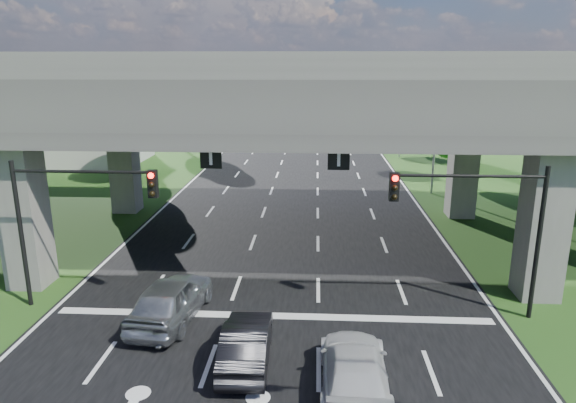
# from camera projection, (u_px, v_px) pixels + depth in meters

# --- Properties ---
(ground) EXTENTS (160.00, 160.00, 0.00)m
(ground) POSITION_uv_depth(u_px,v_px,m) (263.00, 367.00, 16.69)
(ground) COLOR #1F4315
(ground) RESTS_ON ground
(road) EXTENTS (18.00, 120.00, 0.03)m
(road) POSITION_uv_depth(u_px,v_px,m) (283.00, 256.00, 26.33)
(road) COLOR black
(road) RESTS_ON ground
(overpass) EXTENTS (80.00, 15.00, 10.00)m
(overpass) POSITION_uv_depth(u_px,v_px,m) (285.00, 97.00, 26.22)
(overpass) COLOR #3C3936
(overpass) RESTS_ON ground
(warehouse) EXTENTS (20.00, 10.00, 4.00)m
(warehouse) POSITION_uv_depth(u_px,v_px,m) (40.00, 142.00, 51.30)
(warehouse) COLOR #9E9E99
(warehouse) RESTS_ON ground
(signal_right) EXTENTS (5.76, 0.54, 6.00)m
(signal_right) POSITION_uv_depth(u_px,v_px,m) (483.00, 214.00, 19.00)
(signal_right) COLOR black
(signal_right) RESTS_ON ground
(signal_left) EXTENTS (5.76, 0.54, 6.00)m
(signal_left) POSITION_uv_depth(u_px,v_px,m) (71.00, 208.00, 19.82)
(signal_left) COLOR black
(signal_left) RESTS_ON ground
(streetlight_far) EXTENTS (3.38, 0.25, 10.00)m
(streetlight_far) POSITION_uv_depth(u_px,v_px,m) (431.00, 116.00, 37.80)
(streetlight_far) COLOR gray
(streetlight_far) RESTS_ON ground
(streetlight_beyond) EXTENTS (3.38, 0.25, 10.00)m
(streetlight_beyond) POSITION_uv_depth(u_px,v_px,m) (398.00, 101.00, 53.23)
(streetlight_beyond) COLOR gray
(streetlight_beyond) RESTS_ON ground
(tree_left_near) EXTENTS (4.50, 4.50, 7.80)m
(tree_left_near) POSITION_uv_depth(u_px,v_px,m) (123.00, 125.00, 41.26)
(tree_left_near) COLOR black
(tree_left_near) RESTS_ON ground
(tree_left_mid) EXTENTS (3.91, 3.90, 6.76)m
(tree_left_mid) POSITION_uv_depth(u_px,v_px,m) (123.00, 122.00, 49.30)
(tree_left_mid) COLOR black
(tree_left_mid) RESTS_ON ground
(tree_left_far) EXTENTS (4.80, 4.80, 8.32)m
(tree_left_far) POSITION_uv_depth(u_px,v_px,m) (184.00, 106.00, 56.56)
(tree_left_far) COLOR black
(tree_left_far) RESTS_ON ground
(tree_right_near) EXTENTS (4.20, 4.20, 7.28)m
(tree_right_near) POSITION_uv_depth(u_px,v_px,m) (456.00, 128.00, 41.85)
(tree_right_near) COLOR black
(tree_right_near) RESTS_ON ground
(tree_right_mid) EXTENTS (3.91, 3.90, 6.76)m
(tree_right_mid) POSITION_uv_depth(u_px,v_px,m) (466.00, 122.00, 49.50)
(tree_right_mid) COLOR black
(tree_right_mid) RESTS_ON ground
(tree_right_far) EXTENTS (4.50, 4.50, 7.80)m
(tree_right_far) POSITION_uv_depth(u_px,v_px,m) (410.00, 108.00, 57.26)
(tree_right_far) COLOR black
(tree_right_far) RESTS_ON ground
(car_silver) EXTENTS (2.60, 5.24, 1.72)m
(car_silver) POSITION_uv_depth(u_px,v_px,m) (171.00, 299.00, 19.56)
(car_silver) COLOR #A5A9AC
(car_silver) RESTS_ON road
(car_dark) EXTENTS (1.62, 4.33, 1.41)m
(car_dark) POSITION_uv_depth(u_px,v_px,m) (246.00, 343.00, 16.76)
(car_dark) COLOR black
(car_dark) RESTS_ON road
(car_white) EXTENTS (2.11, 5.01, 1.44)m
(car_white) POSITION_uv_depth(u_px,v_px,m) (354.00, 370.00, 15.25)
(car_white) COLOR silver
(car_white) RESTS_ON road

